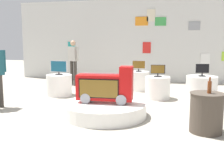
{
  "coord_description": "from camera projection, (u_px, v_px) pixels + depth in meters",
  "views": [
    {
      "loc": [
        1.67,
        -5.33,
        1.67
      ],
      "look_at": [
        0.24,
        0.79,
        0.76
      ],
      "focal_mm": 41.73,
      "sensor_mm": 36.0,
      "label": 1
    }
  ],
  "objects": [
    {
      "name": "tv_on_right_rear",
      "position": [
        139.0,
        65.0,
        8.81
      ],
      "size": [
        0.46,
        0.2,
        0.38
      ],
      "color": "black",
      "rests_on": "display_pedestal_right_rear"
    },
    {
      "name": "novelty_firetruck_tv",
      "position": [
        106.0,
        88.0,
        5.76
      ],
      "size": [
        1.26,
        0.45,
        0.82
      ],
      "color": "gray",
      "rests_on": "main_display_pedestal"
    },
    {
      "name": "tv_on_left_rear",
      "position": [
        158.0,
        71.0,
        7.51
      ],
      "size": [
        0.41,
        0.23,
        0.35
      ],
      "color": "black",
      "rests_on": "display_pedestal_left_rear"
    },
    {
      "name": "display_pedestal_left_rear",
      "position": [
        157.0,
        88.0,
        7.59
      ],
      "size": [
        0.73,
        0.73,
        0.64
      ],
      "primitive_type": "cylinder",
      "color": "white",
      "rests_on": "ground"
    },
    {
      "name": "ground_plane",
      "position": [
        93.0,
        117.0,
        5.76
      ],
      "size": [
        30.0,
        30.0,
        0.0
      ],
      "primitive_type": "plane",
      "color": "#A8A091"
    },
    {
      "name": "main_display_pedestal",
      "position": [
        105.0,
        109.0,
        5.84
      ],
      "size": [
        1.87,
        1.87,
        0.3
      ],
      "primitive_type": "cylinder",
      "color": "white",
      "rests_on": "ground"
    },
    {
      "name": "display_pedestal_right_rear",
      "position": [
        139.0,
        81.0,
        8.89
      ],
      "size": [
        0.73,
        0.73,
        0.64
      ],
      "primitive_type": "cylinder",
      "color": "white",
      "rests_on": "ground"
    },
    {
      "name": "shopper_browsing_near_truck",
      "position": [
        73.0,
        59.0,
        9.71
      ],
      "size": [
        0.5,
        0.35,
        1.69
      ],
      "color": "#38332D",
      "rests_on": "ground"
    },
    {
      "name": "bottle_on_side_table",
      "position": [
        210.0,
        87.0,
        4.66
      ],
      "size": [
        0.07,
        0.07,
        0.29
      ],
      "color": "brown",
      "rests_on": "side_table_round"
    },
    {
      "name": "display_pedestal_far_right",
      "position": [
        201.0,
        87.0,
        7.7
      ],
      "size": [
        0.9,
        0.9,
        0.64
      ],
      "primitive_type": "cylinder",
      "color": "white",
      "rests_on": "ground"
    },
    {
      "name": "display_pedestal_center_rear",
      "position": [
        59.0,
        85.0,
        8.04
      ],
      "size": [
        0.78,
        0.78,
        0.64
      ],
      "primitive_type": "cylinder",
      "color": "white",
      "rests_on": "ground"
    },
    {
      "name": "side_table_round",
      "position": [
        206.0,
        112.0,
        4.76
      ],
      "size": [
        0.61,
        0.61,
        0.74
      ],
      "color": "#4C4238",
      "rests_on": "ground"
    },
    {
      "name": "back_wall_display",
      "position": [
        132.0,
        41.0,
        10.8
      ],
      "size": [
        10.09,
        0.13,
        3.36
      ],
      "color": "silver",
      "rests_on": "ground"
    },
    {
      "name": "tv_on_center_rear",
      "position": [
        59.0,
        67.0,
        7.96
      ],
      "size": [
        0.57,
        0.23,
        0.44
      ],
      "color": "black",
      "rests_on": "display_pedestal_center_rear"
    },
    {
      "name": "tv_on_far_right",
      "position": [
        202.0,
        70.0,
        7.62
      ],
      "size": [
        0.38,
        0.21,
        0.36
      ],
      "color": "black",
      "rests_on": "display_pedestal_far_right"
    }
  ]
}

